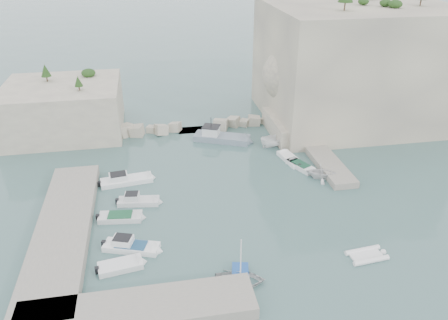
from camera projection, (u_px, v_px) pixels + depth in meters
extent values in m
plane|color=#466A67|center=(234.00, 211.00, 45.78)|extent=(400.00, 400.00, 0.00)
cube|color=beige|center=(354.00, 64.00, 65.53)|extent=(26.00, 22.00, 17.00)
cube|color=beige|center=(298.00, 126.00, 62.95)|extent=(8.00, 10.00, 2.50)
cube|color=beige|center=(64.00, 108.00, 62.81)|extent=(16.00, 14.00, 7.00)
cube|color=#9E9689|center=(63.00, 230.00, 41.97)|extent=(5.00, 24.00, 1.10)
cube|color=#9E9689|center=(138.00, 311.00, 33.05)|extent=(18.00, 4.00, 1.10)
cube|color=#9E9689|center=(321.00, 155.00, 56.45)|extent=(3.00, 16.00, 0.80)
cube|color=beige|center=(198.00, 125.00, 64.49)|extent=(28.00, 3.00, 1.40)
imported|color=silver|center=(240.00, 283.00, 36.46)|extent=(4.75, 3.82, 0.87)
imported|color=white|center=(321.00, 178.00, 51.99)|extent=(4.51, 4.22, 1.91)
imported|color=white|center=(277.00, 146.00, 59.83)|extent=(5.25, 2.80, 1.92)
cylinder|color=white|center=(241.00, 259.00, 35.28)|extent=(0.10, 0.10, 4.20)
cone|color=#1E4219|center=(45.00, 70.00, 61.87)|extent=(1.40, 1.40, 1.75)
cone|color=#1E4219|center=(78.00, 81.00, 58.45)|extent=(1.12, 1.12, 1.40)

